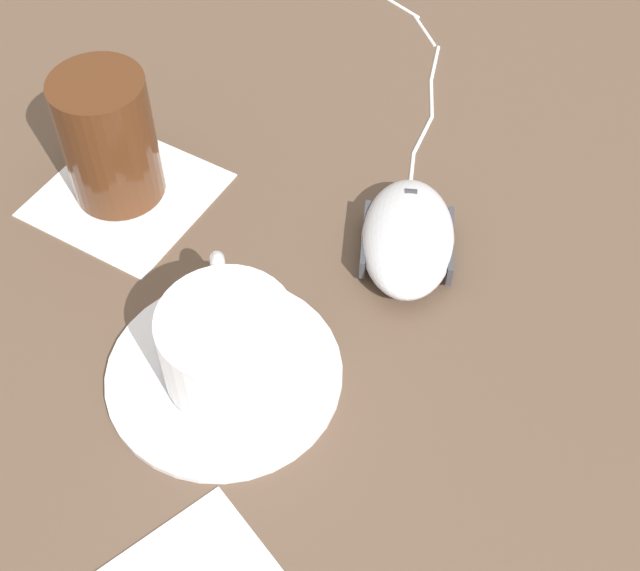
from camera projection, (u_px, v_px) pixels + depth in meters
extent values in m
plane|color=brown|center=(196.00, 305.00, 0.63)|extent=(3.00, 3.00, 0.00)
cylinder|color=white|center=(224.00, 372.00, 0.59)|extent=(0.16, 0.16, 0.01)
cylinder|color=white|center=(228.00, 345.00, 0.57)|extent=(0.09, 0.09, 0.06)
torus|color=white|center=(220.00, 283.00, 0.59)|extent=(0.04, 0.04, 0.04)
ellipsoid|color=silver|center=(408.00, 238.00, 0.65)|extent=(0.13, 0.11, 0.04)
cylinder|color=#38383D|center=(411.00, 197.00, 0.66)|extent=(0.01, 0.01, 0.01)
cube|color=#38383D|center=(365.00, 239.00, 0.65)|extent=(0.06, 0.03, 0.02)
cube|color=#38383D|center=(450.00, 245.00, 0.65)|extent=(0.06, 0.03, 0.02)
cylinder|color=white|center=(411.00, 173.00, 0.71)|extent=(0.05, 0.02, 0.00)
cylinder|color=white|center=(423.00, 133.00, 0.74)|extent=(0.05, 0.01, 0.00)
cylinder|color=white|center=(432.00, 97.00, 0.77)|extent=(0.04, 0.02, 0.00)
cylinder|color=white|center=(435.00, 62.00, 0.80)|extent=(0.05, 0.02, 0.00)
cylinder|color=white|center=(428.00, 31.00, 0.83)|extent=(0.03, 0.04, 0.00)
cylinder|color=white|center=(400.00, 5.00, 0.85)|extent=(0.02, 0.05, 0.00)
sphere|color=white|center=(409.00, 194.00, 0.70)|extent=(0.00, 0.00, 0.00)
sphere|color=white|center=(414.00, 152.00, 0.73)|extent=(0.00, 0.00, 0.00)
sphere|color=white|center=(432.00, 116.00, 0.75)|extent=(0.00, 0.00, 0.00)
sphere|color=white|center=(431.00, 79.00, 0.78)|extent=(0.00, 0.00, 0.00)
sphere|color=white|center=(438.00, 46.00, 0.81)|extent=(0.00, 0.00, 0.00)
sphere|color=white|center=(418.00, 16.00, 0.84)|extent=(0.00, 0.00, 0.00)
cube|color=white|center=(127.00, 194.00, 0.70)|extent=(0.13, 0.13, 0.00)
cylinder|color=#4C2814|center=(109.00, 139.00, 0.66)|extent=(0.07, 0.07, 0.10)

